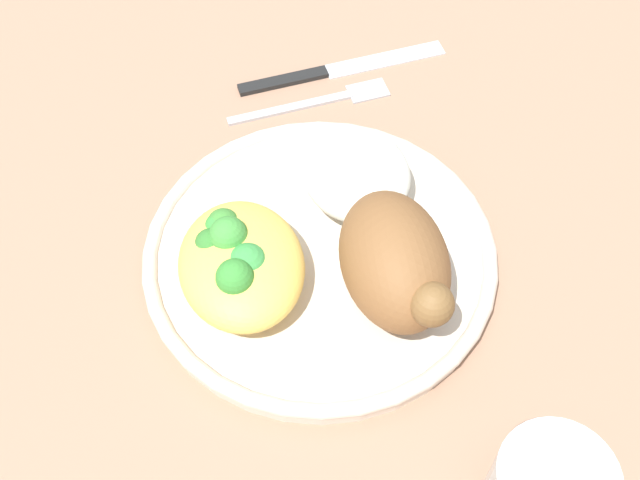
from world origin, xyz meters
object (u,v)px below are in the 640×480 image
(roasted_chicken, at_px, (396,262))
(rice_pile, at_px, (357,174))
(plate, at_px, (320,256))
(fork, at_px, (319,101))
(mac_cheese_with_broccoli, at_px, (239,261))
(knife, at_px, (325,71))

(roasted_chicken, xyz_separation_m, rice_pile, (-0.09, -0.00, -0.02))
(plate, height_order, fork, plate)
(mac_cheese_with_broccoli, relative_size, fork, 0.75)
(plate, xyz_separation_m, roasted_chicken, (0.05, 0.04, 0.05))
(plate, distance_m, roasted_chicken, 0.08)
(rice_pile, bearing_deg, fork, -178.00)
(mac_cheese_with_broccoli, xyz_separation_m, fork, (-0.18, 0.09, -0.04))
(rice_pile, bearing_deg, knife, 176.60)
(knife, bearing_deg, rice_pile, -3.40)
(rice_pile, height_order, knife, rice_pile)
(roasted_chicken, relative_size, fork, 0.78)
(roasted_chicken, distance_m, rice_pile, 0.09)
(plate, bearing_deg, knife, 166.84)
(fork, bearing_deg, rice_pile, 2.00)
(fork, bearing_deg, mac_cheese_with_broccoli, -27.39)
(mac_cheese_with_broccoli, height_order, fork, mac_cheese_with_broccoli)
(plate, relative_size, knife, 1.34)
(plate, height_order, rice_pile, rice_pile)
(mac_cheese_with_broccoli, bearing_deg, plate, 102.99)
(roasted_chicken, distance_m, mac_cheese_with_broccoli, 0.11)
(plate, bearing_deg, mac_cheese_with_broccoli, -77.01)
(plate, xyz_separation_m, knife, (-0.20, 0.05, -0.01))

